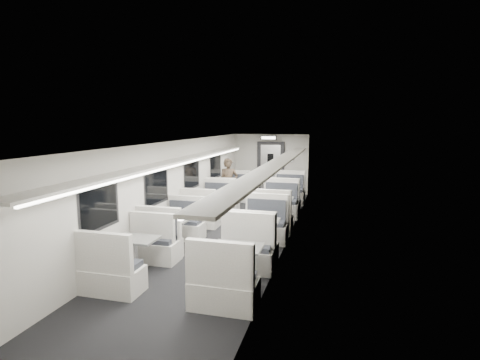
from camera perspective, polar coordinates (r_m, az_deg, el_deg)
The scene contains 19 objects.
room at distance 9.46m, azimuth -1.68°, elevation -1.41°, with size 3.24×12.24×2.64m.
booth_left_a at distance 13.09m, azimuth -1.65°, elevation -2.24°, with size 1.02×2.07×1.10m.
booth_left_b at distance 11.17m, azimuth -4.65°, elevation -4.20°, with size 1.01×2.05×1.10m.
booth_left_c at distance 8.84m, azimuth -10.34°, elevation -7.94°, with size 0.97×1.96×1.05m.
booth_left_d at distance 7.48m, azimuth -15.66°, elevation -11.09°, with size 1.03×2.08×1.11m.
booth_right_a at distance 12.63m, azimuth 7.04°, elevation -2.61°, with size 1.08×2.18×1.17m.
booth_right_b at distance 10.67m, azimuth 5.55°, elevation -4.68°, with size 1.09×2.21×1.18m.
booth_right_c at distance 8.39m, azimuth 2.85°, elevation -8.48°, with size 1.06×2.16×1.15m.
booth_right_d at distance 6.73m, azimuth -0.43°, elevation -12.94°, with size 1.05×2.14×1.14m.
passenger at distance 12.28m, azimuth -1.76°, elevation -0.66°, with size 0.63×0.41×1.72m, color black.
window_a at distance 13.09m, azimuth -3.71°, elevation 2.09°, with size 0.02×1.18×0.84m, color black.
window_b at distance 11.04m, azimuth -7.33°, elevation 0.79°, with size 0.02×1.18×0.84m, color black.
window_c at distance 9.07m, azimuth -12.55°, elevation -1.10°, with size 0.02×1.18×0.84m, color black.
window_d at distance 7.23m, azimuth -20.58°, elevation -3.97°, with size 0.02×1.18×0.84m, color black.
luggage_rack_left at distance 9.51m, azimuth -9.43°, elevation 2.89°, with size 0.46×10.40×0.09m.
luggage_rack_right at distance 8.79m, azimuth 5.55°, elevation 2.49°, with size 0.46×10.40×0.09m.
vestibule_door at distance 15.20m, azimuth 4.68°, elevation 1.84°, with size 1.10×0.13×2.10m.
exit_sign at distance 14.62m, azimuth 4.40°, elevation 6.44°, with size 0.62×0.12×0.16m.
wall_notice at distance 15.03m, azimuth 7.52°, elevation 3.47°, with size 0.32×0.02×0.40m, color white.
Camera 1 is at (2.65, -8.93, 2.88)m, focal length 28.00 mm.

